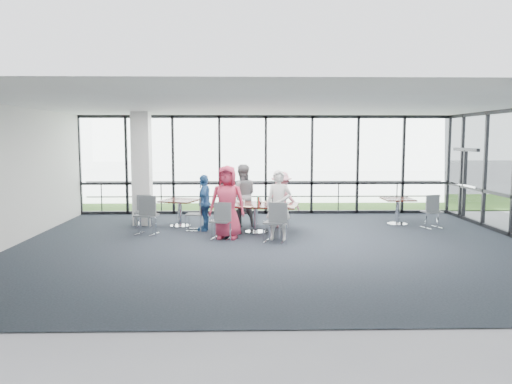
{
  "coord_description": "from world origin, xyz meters",
  "views": [
    {
      "loc": [
        -0.7,
        -11.17,
        2.45
      ],
      "look_at": [
        -0.4,
        1.41,
        1.1
      ],
      "focal_mm": 35.0,
      "sensor_mm": 36.0,
      "label": 1
    }
  ],
  "objects_px": {
    "structural_column": "(142,169)",
    "chair_spare_lb": "(143,212)",
    "main_table": "(256,208)",
    "chair_main_nl": "(221,221)",
    "chair_spare_r": "(432,212)",
    "diner_near_right": "(279,205)",
    "diner_far_right": "(281,200)",
    "chair_main_end": "(195,214)",
    "chair_main_fl": "(244,209)",
    "diner_end": "(204,203)",
    "side_table_left": "(180,204)",
    "side_table_right": "(398,203)",
    "chair_main_fr": "(280,210)",
    "diner_near_left": "(227,202)",
    "chair_main_nr": "(275,222)",
    "chair_spare_la": "(146,215)",
    "diner_far_left": "(242,195)"
  },
  "relations": [
    {
      "from": "side_table_left",
      "to": "chair_spare_lb",
      "type": "relative_size",
      "value": 1.34
    },
    {
      "from": "chair_main_fr",
      "to": "chair_spare_lb",
      "type": "relative_size",
      "value": 1.05
    },
    {
      "from": "diner_near_right",
      "to": "chair_main_fl",
      "type": "distance_m",
      "value": 2.28
    },
    {
      "from": "diner_end",
      "to": "chair_main_end",
      "type": "relative_size",
      "value": 1.69
    },
    {
      "from": "chair_spare_lb",
      "to": "chair_main_nr",
      "type": "bearing_deg",
      "value": 150.07
    },
    {
      "from": "diner_far_right",
      "to": "chair_spare_lb",
      "type": "height_order",
      "value": "diner_far_right"
    },
    {
      "from": "chair_main_nr",
      "to": "chair_main_nl",
      "type": "bearing_deg",
      "value": -177.98
    },
    {
      "from": "chair_main_nl",
      "to": "structural_column",
      "type": "bearing_deg",
      "value": 152.17
    },
    {
      "from": "side_table_left",
      "to": "chair_spare_la",
      "type": "xyz_separation_m",
      "value": [
        -0.69,
        -1.21,
        -0.14
      ]
    },
    {
      "from": "diner_far_left",
      "to": "chair_main_fr",
      "type": "height_order",
      "value": "diner_far_left"
    },
    {
      "from": "chair_main_nl",
      "to": "chair_spare_la",
      "type": "relative_size",
      "value": 0.9
    },
    {
      "from": "main_table",
      "to": "chair_main_nr",
      "type": "xyz_separation_m",
      "value": [
        0.42,
        -1.26,
        -0.17
      ]
    },
    {
      "from": "structural_column",
      "to": "chair_spare_r",
      "type": "xyz_separation_m",
      "value": [
        8.04,
        -0.8,
        -1.14
      ]
    },
    {
      "from": "chair_main_nl",
      "to": "chair_main_nr",
      "type": "distance_m",
      "value": 1.34
    },
    {
      "from": "chair_main_nr",
      "to": "chair_spare_la",
      "type": "bearing_deg",
      "value": -179.54
    },
    {
      "from": "structural_column",
      "to": "chair_spare_la",
      "type": "distance_m",
      "value": 1.93
    },
    {
      "from": "diner_near_left",
      "to": "chair_main_end",
      "type": "bearing_deg",
      "value": 140.03
    },
    {
      "from": "diner_near_left",
      "to": "chair_main_nl",
      "type": "height_order",
      "value": "diner_near_left"
    },
    {
      "from": "structural_column",
      "to": "chair_spare_lb",
      "type": "height_order",
      "value": "structural_column"
    },
    {
      "from": "main_table",
      "to": "diner_far_left",
      "type": "height_order",
      "value": "diner_far_left"
    },
    {
      "from": "structural_column",
      "to": "diner_end",
      "type": "distance_m",
      "value": 2.25
    },
    {
      "from": "chair_main_nl",
      "to": "chair_spare_r",
      "type": "xyz_separation_m",
      "value": [
        5.71,
        1.38,
        0.0
      ]
    },
    {
      "from": "diner_near_left",
      "to": "chair_main_nl",
      "type": "distance_m",
      "value": 0.49
    },
    {
      "from": "structural_column",
      "to": "chair_main_nl",
      "type": "relative_size",
      "value": 3.52
    },
    {
      "from": "diner_near_right",
      "to": "chair_spare_r",
      "type": "bearing_deg",
      "value": 34.58
    },
    {
      "from": "chair_spare_r",
      "to": "diner_far_right",
      "type": "bearing_deg",
      "value": 157.23
    },
    {
      "from": "structural_column",
      "to": "side_table_right",
      "type": "xyz_separation_m",
      "value": [
        7.28,
        -0.17,
        -0.97
      ]
    },
    {
      "from": "chair_main_end",
      "to": "chair_main_fl",
      "type": "bearing_deg",
      "value": 128.33
    },
    {
      "from": "chair_main_nr",
      "to": "chair_main_fl",
      "type": "distance_m",
      "value": 2.46
    },
    {
      "from": "structural_column",
      "to": "chair_main_nr",
      "type": "relative_size",
      "value": 3.36
    },
    {
      "from": "chair_main_fr",
      "to": "chair_main_fl",
      "type": "bearing_deg",
      "value": -0.56
    },
    {
      "from": "diner_far_right",
      "to": "chair_spare_la",
      "type": "xyz_separation_m",
      "value": [
        -3.52,
        -0.98,
        -0.27
      ]
    },
    {
      "from": "side_table_left",
      "to": "diner_far_left",
      "type": "relative_size",
      "value": 0.67
    },
    {
      "from": "diner_near_right",
      "to": "diner_far_right",
      "type": "bearing_deg",
      "value": 99.22
    },
    {
      "from": "diner_end",
      "to": "chair_main_nl",
      "type": "distance_m",
      "value": 1.33
    },
    {
      "from": "chair_main_fl",
      "to": "diner_near_right",
      "type": "bearing_deg",
      "value": 113.42
    },
    {
      "from": "structural_column",
      "to": "side_table_left",
      "type": "distance_m",
      "value": 1.49
    },
    {
      "from": "side_table_left",
      "to": "chair_spare_r",
      "type": "height_order",
      "value": "chair_spare_r"
    },
    {
      "from": "diner_far_right",
      "to": "chair_spare_r",
      "type": "distance_m",
      "value": 4.13
    },
    {
      "from": "diner_far_left",
      "to": "diner_far_right",
      "type": "bearing_deg",
      "value": 163.55
    },
    {
      "from": "side_table_left",
      "to": "chair_main_nl",
      "type": "relative_size",
      "value": 1.28
    },
    {
      "from": "diner_near_left",
      "to": "diner_end",
      "type": "distance_m",
      "value": 1.26
    },
    {
      "from": "main_table",
      "to": "chair_main_nl",
      "type": "distance_m",
      "value": 1.26
    },
    {
      "from": "chair_main_nr",
      "to": "chair_main_fr",
      "type": "relative_size",
      "value": 1.05
    },
    {
      "from": "side_table_right",
      "to": "chair_spare_r",
      "type": "height_order",
      "value": "chair_spare_r"
    },
    {
      "from": "diner_far_right",
      "to": "diner_end",
      "type": "bearing_deg",
      "value": 32.64
    },
    {
      "from": "side_table_left",
      "to": "chair_main_end",
      "type": "relative_size",
      "value": 1.31
    },
    {
      "from": "chair_spare_lb",
      "to": "chair_main_end",
      "type": "bearing_deg",
      "value": 161.78
    },
    {
      "from": "diner_end",
      "to": "chair_spare_lb",
      "type": "distance_m",
      "value": 1.83
    },
    {
      "from": "chair_main_nl",
      "to": "chair_spare_r",
      "type": "distance_m",
      "value": 5.88
    }
  ]
}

